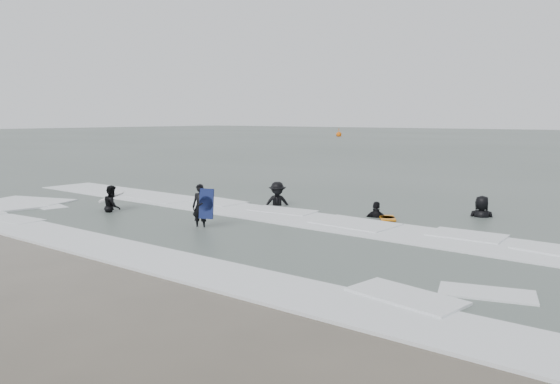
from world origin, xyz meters
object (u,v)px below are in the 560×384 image
Objects in this scene: surfer_right_near at (377,219)px; surfer_right_far at (481,218)px; surfer_centre at (201,229)px; surfer_breaker at (277,207)px; surfer_wading at (113,213)px; buoy at (339,134)px.

surfer_right_near is 3.73m from surfer_right_far.
surfer_right_near is (3.57, 5.11, 0.00)m from surfer_centre.
surfer_breaker is at bearing 76.83° from surfer_centre.
surfer_wading is 0.86× the size of surfer_breaker.
surfer_right_far is (2.88, 2.37, 0.00)m from surfer_right_near.
surfer_right_near reaches higher than surfer_wading.
surfer_right_far is (7.22, 2.58, 0.00)m from surfer_breaker.
surfer_breaker reaches higher than surfer_centre.
surfer_right_far reaches higher than surfer_breaker.
buoy reaches higher than surfer_right_near.
buoy reaches higher than surfer_breaker.
surfer_wading is at bearing -174.98° from surfer_breaker.
surfer_right_near is at bearing -56.63° from buoy.
surfer_centre is 0.75× the size of surfer_right_far.
surfer_wading is at bearing 14.43° from surfer_right_near.
surfer_right_near is 0.90× the size of surfer_right_far.
surfer_centre is at bearing -138.22° from surfer_wading.
surfer_right_near is 1.07× the size of buoy.
surfer_right_far is at bearing -26.52° from surfer_breaker.
buoy is (-48.37, 66.71, 0.42)m from surfer_right_far.
surfer_breaker is 80.59m from buoy.
surfer_centre is at bearing 28.63° from surfer_right_far.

